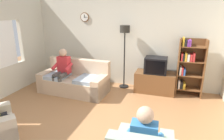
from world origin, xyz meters
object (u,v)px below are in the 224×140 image
object	(u,v)px
tv_stand	(155,82)
bookshelf	(189,66)
tv	(156,65)
couch	(74,81)
person_on_couch	(62,69)
floor_lamp	(125,40)
person_in_right_armchair	(144,139)

from	to	relation	value
tv_stand	bookshelf	bearing A→B (deg)	4.73
tv	bookshelf	distance (m)	0.86
couch	person_on_couch	bearing A→B (deg)	-160.03
tv	floor_lamp	distance (m)	1.14
tv	bookshelf	world-z (taller)	bookshelf
tv_stand	tv	xyz separation A→B (m)	(0.00, -0.02, 0.51)
couch	person_in_right_armchair	distance (m)	3.34
couch	person_in_right_armchair	bearing A→B (deg)	-45.64
person_in_right_armchair	tv	bearing A→B (deg)	92.63
tv	floor_lamp	xyz separation A→B (m)	(-0.93, 0.12, 0.65)
tv	bookshelf	size ratio (longest dim) A/B	0.38
tv	person_in_right_armchair	bearing A→B (deg)	-87.37
floor_lamp	person_in_right_armchair	distance (m)	3.44
tv	person_in_right_armchair	world-z (taller)	person_in_right_armchair
floor_lamp	person_in_right_armchair	bearing A→B (deg)	-71.31
tv	person_on_couch	distance (m)	2.61
couch	bookshelf	bearing A→B (deg)	13.84
couch	tv	size ratio (longest dim) A/B	3.24
couch	tv	xyz separation A→B (m)	(2.19, 0.65, 0.49)
couch	tv	world-z (taller)	tv
person_on_couch	bookshelf	bearing A→B (deg)	14.41
couch	floor_lamp	size ratio (longest dim) A/B	1.05
person_in_right_armchair	couch	bearing A→B (deg)	134.36
couch	person_on_couch	xyz separation A→B (m)	(-0.30, -0.11, 0.39)
floor_lamp	person_in_right_armchair	size ratio (longest dim) A/B	1.65
bookshelf	person_in_right_armchair	world-z (taller)	bookshelf
tv	floor_lamp	world-z (taller)	floor_lamp
tv	floor_lamp	size ratio (longest dim) A/B	0.32
tv_stand	tv	distance (m)	0.51
tv_stand	person_in_right_armchair	world-z (taller)	person_in_right_armchair
floor_lamp	person_on_couch	xyz separation A→B (m)	(-1.56, -0.89, -0.75)
couch	tv_stand	bearing A→B (deg)	17.23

